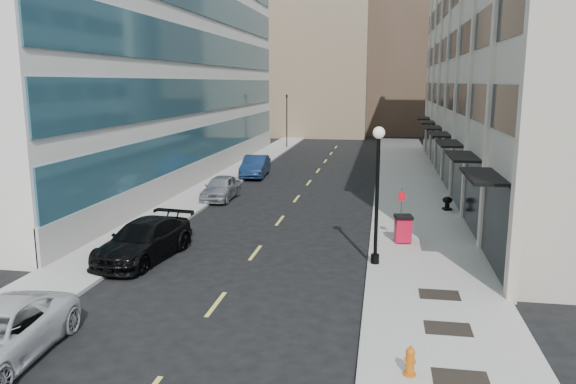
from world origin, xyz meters
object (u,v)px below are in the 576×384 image
(car_blue_sedan, at_px, (255,166))
(sign_post, at_px, (401,208))
(traffic_signal, at_px, (287,98))
(urn_planter, at_px, (447,202))
(car_black_pickup, at_px, (144,240))
(trash_bin, at_px, (403,228))
(car_silver_sedan, at_px, (221,188))
(fire_hydrant, at_px, (410,361))
(lamppost, at_px, (377,183))

(car_blue_sedan, distance_m, sign_post, 20.75)
(traffic_signal, relative_size, urn_planter, 8.82)
(car_black_pickup, xyz_separation_m, sign_post, (10.90, 4.13, 0.93))
(trash_bin, bearing_deg, car_silver_sedan, 133.54)
(fire_hydrant, relative_size, lamppost, 0.14)
(trash_bin, bearing_deg, car_black_pickup, -169.14)
(traffic_signal, bearing_deg, fire_hydrant, -76.68)
(car_blue_sedan, bearing_deg, fire_hydrant, -73.23)
(lamppost, height_order, urn_planter, lamppost)
(sign_post, bearing_deg, car_black_pickup, -171.91)
(car_blue_sedan, relative_size, urn_planter, 6.46)
(car_blue_sedan, distance_m, fire_hydrant, 31.94)
(urn_planter, bearing_deg, lamppost, -110.46)
(traffic_signal, relative_size, lamppost, 1.21)
(lamppost, bearing_deg, car_blue_sedan, 115.20)
(trash_bin, distance_m, urn_planter, 7.83)
(traffic_signal, distance_m, car_silver_sedan, 29.46)
(traffic_signal, relative_size, car_silver_sedan, 1.54)
(car_black_pickup, xyz_separation_m, car_blue_sedan, (-0.11, 21.69, 0.01))
(urn_planter, bearing_deg, car_blue_sedan, 143.11)
(trash_bin, xyz_separation_m, urn_planter, (2.76, 7.33, -0.22))
(sign_post, bearing_deg, car_silver_sedan, 130.06)
(fire_hydrant, height_order, urn_planter, fire_hydrant)
(traffic_signal, height_order, car_silver_sedan, traffic_signal)
(car_black_pickup, height_order, sign_post, sign_post)
(traffic_signal, xyz_separation_m, car_silver_sedan, (0.70, -29.03, -4.94))
(fire_hydrant, height_order, sign_post, sign_post)
(car_blue_sedan, height_order, trash_bin, car_blue_sedan)
(traffic_signal, height_order, fire_hydrant, traffic_signal)
(car_blue_sedan, bearing_deg, sign_post, -61.19)
(car_blue_sedan, height_order, lamppost, lamppost)
(trash_bin, relative_size, lamppost, 0.23)
(car_blue_sedan, relative_size, lamppost, 0.89)
(fire_hydrant, xyz_separation_m, sign_post, (0.06, 12.44, 1.23))
(car_silver_sedan, height_order, car_blue_sedan, car_blue_sedan)
(fire_hydrant, distance_m, trash_bin, 12.26)
(sign_post, bearing_deg, lamppost, -120.11)
(car_silver_sedan, height_order, urn_planter, car_silver_sedan)
(car_blue_sedan, height_order, fire_hydrant, car_blue_sedan)
(car_black_pickup, relative_size, lamppost, 0.99)
(traffic_signal, height_order, urn_planter, traffic_signal)
(sign_post, distance_m, urn_planter, 7.78)
(traffic_signal, xyz_separation_m, lamppost, (10.80, -41.06, -2.19))
(traffic_signal, xyz_separation_m, car_black_pickup, (1.00, -41.69, -4.89))
(trash_bin, xyz_separation_m, sign_post, (-0.11, 0.18, 0.92))
(traffic_signal, xyz_separation_m, trash_bin, (12.01, -37.74, -4.87))
(car_silver_sedan, xyz_separation_m, fire_hydrant, (11.14, -20.97, -0.24))
(urn_planter, bearing_deg, traffic_signal, 115.90)
(car_black_pickup, height_order, trash_bin, car_black_pickup)
(car_black_pickup, bearing_deg, fire_hydrant, -29.59)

